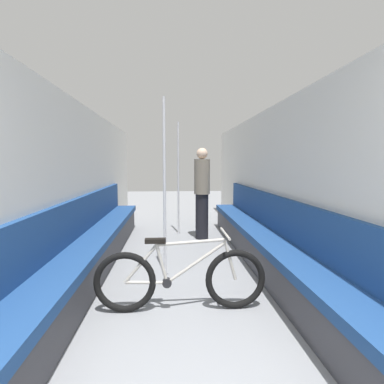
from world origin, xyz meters
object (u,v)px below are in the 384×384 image
(bench_seat_row_right, at_px, (269,247))
(grab_pole_near, at_px, (178,180))
(grab_pole_far, at_px, (165,190))
(passenger_standing, at_px, (202,192))
(bicycle, at_px, (181,279))
(bench_seat_row_left, at_px, (89,251))

(bench_seat_row_right, bearing_deg, grab_pole_near, 116.72)
(grab_pole_far, height_order, passenger_standing, grab_pole_far)
(bench_seat_row_right, bearing_deg, bicycle, -140.54)
(bench_seat_row_left, distance_m, passenger_standing, 2.51)
(bench_seat_row_right, height_order, grab_pole_near, grab_pole_near)
(bench_seat_row_right, relative_size, passenger_standing, 3.40)
(passenger_standing, bearing_deg, grab_pole_near, 90.50)
(bench_seat_row_left, xyz_separation_m, grab_pole_near, (1.21, 2.29, 0.78))
(bench_seat_row_left, bearing_deg, grab_pole_far, -0.69)
(bench_seat_row_left, height_order, grab_pole_far, grab_pole_far)
(grab_pole_far, bearing_deg, bench_seat_row_left, 179.31)
(bicycle, bearing_deg, grab_pole_near, 78.30)
(bicycle, distance_m, passenger_standing, 2.91)
(grab_pole_near, bearing_deg, grab_pole_far, -95.93)
(bench_seat_row_left, relative_size, passenger_standing, 3.40)
(bench_seat_row_left, distance_m, grab_pole_near, 2.71)
(grab_pole_far, bearing_deg, passenger_standing, 69.56)
(grab_pole_near, xyz_separation_m, passenger_standing, (0.44, -0.49, -0.21))
(bench_seat_row_left, xyz_separation_m, bench_seat_row_right, (2.37, 0.00, 0.00))
(bicycle, xyz_separation_m, grab_pole_far, (-0.17, 1.00, 0.79))
(grab_pole_near, xyz_separation_m, grab_pole_far, (-0.24, -2.30, 0.00))
(bench_seat_row_right, xyz_separation_m, grab_pole_far, (-1.39, -0.01, 0.78))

